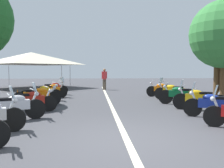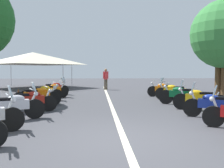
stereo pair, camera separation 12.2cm
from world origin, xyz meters
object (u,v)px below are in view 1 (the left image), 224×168
object	(u,v)px
motorcycle_left_row_6	(51,90)
motorcycle_right_row_5	(173,91)
motorcycle_left_row_3	(29,101)
motorcycle_left_row_5	(41,93)
roadside_tree_1	(218,29)
motorcycle_left_row_7	(53,88)
motorcycle_right_row_3	(199,99)
motorcycle_right_row_4	(181,95)
bystander_1	(104,77)
motorcycle_left_row_4	(37,96)
event_tent	(31,58)
traffic_cone_1	(17,96)
motorcycle_right_row_2	(215,104)
motorcycle_left_row_2	(12,106)
motorcycle_right_row_6	(164,90)
roadside_tree_0	(224,34)

from	to	relation	value
motorcycle_left_row_6	motorcycle_right_row_5	size ratio (longest dim) A/B	0.99
motorcycle_left_row_3	motorcycle_left_row_5	distance (m)	3.06
motorcycle_left_row_3	roadside_tree_1	bearing A→B (deg)	0.53
motorcycle_left_row_7	motorcycle_right_row_3	world-z (taller)	motorcycle_right_row_3
motorcycle_right_row_4	bystander_1	distance (m)	9.24
motorcycle_left_row_4	event_tent	world-z (taller)	event_tent
motorcycle_left_row_6	event_tent	xyz separation A→B (m)	(7.86, 3.15, 2.19)
traffic_cone_1	event_tent	xyz separation A→B (m)	(8.97, 1.63, 2.36)
motorcycle_right_row_3	motorcycle_right_row_2	bearing A→B (deg)	113.10
motorcycle_left_row_2	motorcycle_right_row_3	bearing A→B (deg)	-11.80
motorcycle_left_row_7	traffic_cone_1	size ratio (longest dim) A/B	3.01
bystander_1	motorcycle_right_row_5	bearing A→B (deg)	171.24
motorcycle_right_row_3	motorcycle_right_row_6	distance (m)	4.59
motorcycle_right_row_3	motorcycle_right_row_4	xyz separation A→B (m)	(1.48, 0.18, -0.01)
motorcycle_left_row_5	motorcycle_right_row_6	distance (m)	6.97
motorcycle_left_row_7	motorcycle_left_row_5	bearing A→B (deg)	-118.73
motorcycle_right_row_2	motorcycle_right_row_5	world-z (taller)	motorcycle_right_row_5
motorcycle_right_row_3	traffic_cone_1	bearing A→B (deg)	5.40
motorcycle_left_row_7	bystander_1	size ratio (longest dim) A/B	1.07
motorcycle_right_row_4	motorcycle_right_row_5	distance (m)	1.66
motorcycle_left_row_6	motorcycle_right_row_4	distance (m)	7.15
roadside_tree_0	event_tent	size ratio (longest dim) A/B	0.79
motorcycle_right_row_6	motorcycle_left_row_7	bearing A→B (deg)	18.61
motorcycle_left_row_4	motorcycle_left_row_5	size ratio (longest dim) A/B	1.03
motorcycle_right_row_2	motorcycle_left_row_3	bearing A→B (deg)	16.13
event_tent	motorcycle_left_row_3	bearing A→B (deg)	-165.66
motorcycle_left_row_2	motorcycle_right_row_3	distance (m)	6.93
motorcycle_left_row_3	motorcycle_right_row_4	distance (m)	6.62
motorcycle_right_row_6	motorcycle_right_row_2	bearing A→B (deg)	120.13
motorcycle_left_row_2	motorcycle_right_row_3	xyz separation A→B (m)	(1.44, -6.78, 0.00)
motorcycle_left_row_4	motorcycle_left_row_5	xyz separation A→B (m)	(1.50, 0.15, -0.01)
motorcycle_left_row_7	event_tent	size ratio (longest dim) A/B	0.27
motorcycle_left_row_4	motorcycle_right_row_5	bearing A→B (deg)	-3.55
motorcycle_left_row_2	motorcycle_right_row_6	world-z (taller)	motorcycle_left_row_2
motorcycle_left_row_5	motorcycle_right_row_3	bearing A→B (deg)	-48.33
roadside_tree_1	motorcycle_left_row_7	bearing A→B (deg)	75.57
bystander_1	event_tent	xyz separation A→B (m)	(2.26, 6.42, 1.63)
motorcycle_right_row_5	event_tent	size ratio (longest dim) A/B	0.27
motorcycle_left_row_4	bystander_1	distance (m)	9.22
motorcycle_left_row_7	motorcycle_right_row_6	world-z (taller)	motorcycle_left_row_7
motorcycle_left_row_7	motorcycle_right_row_4	distance (m)	8.05
motorcycle_right_row_3	roadside_tree_1	distance (m)	5.61
motorcycle_right_row_6	bystander_1	world-z (taller)	bystander_1
motorcycle_left_row_7	motorcycle_right_row_4	size ratio (longest dim) A/B	0.98
motorcycle_left_row_5	motorcycle_right_row_3	size ratio (longest dim) A/B	1.03
motorcycle_left_row_4	motorcycle_right_row_4	xyz separation A→B (m)	(-0.07, -6.53, 0.01)
roadside_tree_1	event_tent	world-z (taller)	roadside_tree_1
motorcycle_left_row_6	motorcycle_right_row_6	world-z (taller)	motorcycle_left_row_6
motorcycle_left_row_3	traffic_cone_1	world-z (taller)	motorcycle_left_row_3
traffic_cone_1	motorcycle_right_row_5	bearing A→B (deg)	-91.98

